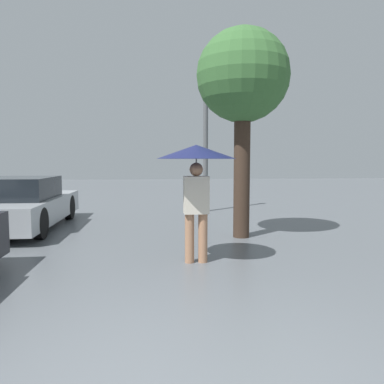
# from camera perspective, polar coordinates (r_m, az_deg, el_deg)

# --- Properties ---
(pedestrian) EXTENTS (1.23, 1.23, 1.86)m
(pedestrian) POSITION_cam_1_polar(r_m,az_deg,el_deg) (5.83, 0.65, 4.21)
(pedestrian) COLOR #9E7051
(pedestrian) RESTS_ON ground_plane
(parked_car_farthest) EXTENTS (1.74, 4.31, 1.23)m
(parked_car_farthest) POSITION_cam_1_polar(r_m,az_deg,el_deg) (9.72, -24.48, -1.75)
(parked_car_farthest) COLOR #9EA3A8
(parked_car_farthest) RESTS_ON ground_plane
(tree) EXTENTS (1.91, 1.91, 4.30)m
(tree) POSITION_cam_1_polar(r_m,az_deg,el_deg) (8.05, 7.76, 16.61)
(tree) COLOR #38281E
(tree) RESTS_ON ground_plane
(street_lamp) EXTENTS (0.29, 0.29, 4.57)m
(street_lamp) POSITION_cam_1_polar(r_m,az_deg,el_deg) (11.86, 2.08, 9.52)
(street_lamp) COLOR #515456
(street_lamp) RESTS_ON ground_plane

